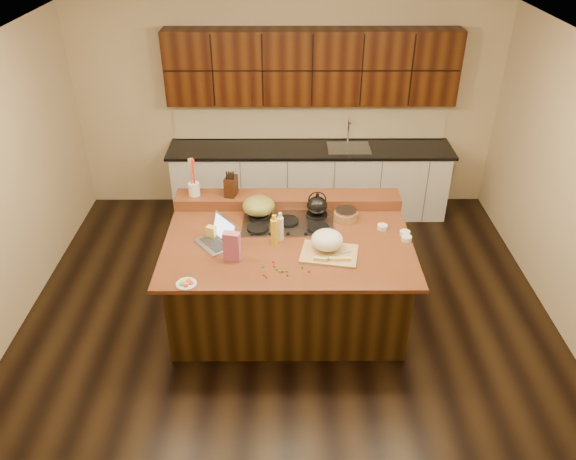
{
  "coord_description": "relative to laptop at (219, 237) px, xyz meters",
  "views": [
    {
      "loc": [
        -0.02,
        -4.58,
        3.88
      ],
      "look_at": [
        0.0,
        0.05,
        1.0
      ],
      "focal_mm": 35.0,
      "sensor_mm": 36.0,
      "label": 1
    }
  ],
  "objects": [
    {
      "name": "gumdrop_0",
      "position": [
        0.48,
        -0.56,
        -0.06
      ],
      "size": [
        0.02,
        0.02,
        0.02
      ],
      "primitive_type": "ellipsoid",
      "color": "red",
      "rests_on": "island"
    },
    {
      "name": "back_ledge",
      "position": [
        0.67,
        0.76,
        -0.01
      ],
      "size": [
        2.4,
        0.3,
        0.12
      ],
      "primitive_type": "cube",
      "color": "black",
      "rests_on": "island"
    },
    {
      "name": "candy_plate",
      "position": [
        -0.22,
        -0.65,
        -0.06
      ],
      "size": [
        0.21,
        0.21,
        0.01
      ],
      "primitive_type": "cylinder",
      "rotation": [
        0.0,
        0.0,
        0.2
      ],
      "color": "white",
      "rests_on": "island"
    },
    {
      "name": "gumdrop_8",
      "position": [
        0.53,
        -0.33,
        -0.06
      ],
      "size": [
        0.02,
        0.02,
        0.02
      ],
      "primitive_type": "ellipsoid",
      "color": "red",
      "rests_on": "island"
    },
    {
      "name": "gumdrop_10",
      "position": [
        0.45,
        -0.53,
        -0.06
      ],
      "size": [
        0.02,
        0.02,
        0.02
      ],
      "primitive_type": "ellipsoid",
      "color": "red",
      "rests_on": "island"
    },
    {
      "name": "gumdrop_3",
      "position": [
        0.65,
        -0.47,
        -0.06
      ],
      "size": [
        0.02,
        0.02,
        0.02
      ],
      "primitive_type": "ellipsoid",
      "color": "#198C26",
      "rests_on": "island"
    },
    {
      "name": "green_bowl",
      "position": [
        0.37,
        0.49,
        0.07
      ],
      "size": [
        0.34,
        0.34,
        0.18
      ],
      "primitive_type": "ellipsoid",
      "rotation": [
        0.0,
        0.0,
        0.03
      ],
      "color": "olive",
      "rests_on": "cooktop"
    },
    {
      "name": "knife_block",
      "position": [
        0.06,
        0.76,
        0.16
      ],
      "size": [
        0.14,
        0.19,
        0.21
      ],
      "primitive_type": "cube",
      "rotation": [
        0.0,
        0.0,
        -0.24
      ],
      "color": "black",
      "rests_on": "back_ledge"
    },
    {
      "name": "gumdrop_4",
      "position": [
        0.54,
        -0.4,
        -0.06
      ],
      "size": [
        0.02,
        0.02,
        0.02
      ],
      "primitive_type": "ellipsoid",
      "color": "red",
      "rests_on": "island"
    },
    {
      "name": "package_box",
      "position": [
        -0.08,
        0.09,
        -0.0
      ],
      "size": [
        0.11,
        0.1,
        0.13
      ],
      "primitive_type": "cube",
      "rotation": [
        0.0,
        0.0,
        -0.43
      ],
      "color": "#DEC94E",
      "rests_on": "island"
    },
    {
      "name": "utensil_crock",
      "position": [
        -0.33,
        0.76,
        0.12
      ],
      "size": [
        0.15,
        0.15,
        0.14
      ],
      "primitive_type": "cylinder",
      "rotation": [
        0.0,
        0.0,
        -0.36
      ],
      "color": "white",
      "rests_on": "back_ledge"
    },
    {
      "name": "vinegar_bottle",
      "position": [
        0.59,
        0.06,
        0.06
      ],
      "size": [
        0.08,
        0.08,
        0.25
      ],
      "primitive_type": "cylinder",
      "rotation": [
        0.0,
        0.0,
        -0.21
      ],
      "color": "silver",
      "rests_on": "island"
    },
    {
      "name": "pink_bag",
      "position": [
        0.15,
        -0.28,
        0.08
      ],
      "size": [
        0.17,
        0.11,
        0.28
      ],
      "primitive_type": "cube",
      "rotation": [
        0.0,
        0.0,
        -0.21
      ],
      "color": "#B95782",
      "rests_on": "island"
    },
    {
      "name": "ramekin_a",
      "position": [
        1.82,
        0.13,
        -0.04
      ],
      "size": [
        0.13,
        0.13,
        0.04
      ],
      "primitive_type": "cylinder",
      "rotation": [
        0.0,
        0.0,
        0.38
      ],
      "color": "white",
      "rests_on": "island"
    },
    {
      "name": "laptop",
      "position": [
        0.0,
        0.0,
        0.0
      ],
      "size": [
        0.44,
        0.46,
        0.25
      ],
      "rotation": [
        0.0,
        0.0,
        -0.91
      ],
      "color": "#B7B7BC",
      "rests_on": "island"
    },
    {
      "name": "gumdrop_5",
      "position": [
        0.66,
        -0.53,
        -0.06
      ],
      "size": [
        0.02,
        0.02,
        0.02
      ],
      "primitive_type": "ellipsoid",
      "color": "#198C26",
      "rests_on": "island"
    },
    {
      "name": "back_counter",
      "position": [
        0.97,
        2.28,
        -0.0
      ],
      "size": [
        3.7,
        0.66,
        2.4
      ],
      "color": "silver",
      "rests_on": "ground"
    },
    {
      "name": "kettle",
      "position": [
        0.97,
        0.49,
        0.07
      ],
      "size": [
        0.27,
        0.27,
        0.19
      ],
      "primitive_type": "ellipsoid",
      "rotation": [
        0.0,
        0.0,
        -0.35
      ],
      "color": "black",
      "rests_on": "cooktop"
    },
    {
      "name": "gumdrop_9",
      "position": [
        0.59,
        -0.48,
        -0.06
      ],
      "size": [
        0.02,
        0.02,
        0.02
      ],
      "primitive_type": "ellipsoid",
      "color": "#198C26",
      "rests_on": "island"
    },
    {
      "name": "kitchen_timer",
      "position": [
        1.03,
        -0.33,
        -0.03
      ],
      "size": [
        0.11,
        0.11,
        0.07
      ],
      "primitive_type": "cone",
      "rotation": [
        0.0,
        0.0,
        -0.42
      ],
      "color": "silver",
      "rests_on": "island"
    },
    {
      "name": "gumdrop_1",
      "position": [
        0.56,
        -0.45,
        -0.06
      ],
      "size": [
        0.02,
        0.02,
        0.02
      ],
      "primitive_type": "ellipsoid",
      "color": "#198C26",
      "rests_on": "island"
    },
    {
      "name": "strainer_bowl",
      "position": [
        1.26,
        0.45,
        -0.02
      ],
      "size": [
        0.29,
        0.29,
        0.09
      ],
      "primitive_type": "cylinder",
      "rotation": [
        0.0,
        0.0,
        -0.22
      ],
      "color": "#996B3F",
      "rests_on": "island"
    },
    {
      "name": "island",
      "position": [
        0.67,
        0.06,
        -0.52
      ],
      "size": [
        2.4,
        1.6,
        0.92
      ],
      "color": "black",
      "rests_on": "ground"
    },
    {
      "name": "wooden_tray",
      "position": [
        1.03,
        -0.15,
        0.03
      ],
      "size": [
        0.58,
        0.46,
        0.21
      ],
      "rotation": [
        0.0,
        0.0,
        -0.18
      ],
      "color": "tan",
      "rests_on": "island"
    },
    {
      "name": "ramekin_c",
      "position": [
        1.61,
        0.25,
        -0.04
      ],
      "size": [
        0.12,
        0.12,
        0.04
      ],
      "primitive_type": "cylinder",
      "rotation": [
        0.0,
        0.0,
        0.2
      ],
      "color": "white",
      "rests_on": "island"
    },
    {
      "name": "room",
      "position": [
        0.67,
        0.06,
        0.36
      ],
      "size": [
        5.52,
        5.02,
        2.72
      ],
      "color": "black",
      "rests_on": "ground"
    },
    {
      "name": "oil_bottle",
      "position": [
        0.54,
        -0.02,
        0.07
      ],
      "size": [
        0.07,
        0.07,
        0.27
      ],
      "primitive_type": "cylinder",
      "rotation": [
        0.0,
        0.0,
        -0.04
      ],
      "color": "gold",
      "rests_on": "island"
    },
    {
      "name": "gumdrop_11",
      "position": [
        0.44,
        -0.42,
        -0.06
      ],
      "size": [
        0.02,
        0.02,
        0.02
      ],
      "primitive_type": "ellipsoid",
      "color": "#198C26",
      "rests_on": "island"
    },
    {
      "name": "gumdrop_2",
      "position": [
        0.62,
        -0.48,
        -0.06
      ],
      "size": [
        0.02,
        0.02,
        0.02
      ],
      "primitive_type": "ellipsoid",
      "color": "red",
      "rests_on": "island"
    },
    {
      "name": "cooktop",
      "position": [
        0.67,
        0.36,
        -0.05
      ],
      "size": [
        0.92,
        0.52,
        0.05
      ],
      "color": "gray",
      "rests_on": "island"
    },
    {
      "name": "gumdrop_6",
      "position": [
        0.85,
        -0.48,
        -0.06
      ],
      "size": [
        0.02,
        0.02,
        0.02
      ],
      "primitive_type": "ellipsoid",
      "color": "red",
      "rests_on": "island"
    },
    {
      "name": "ramekin_b",
      "position": [
        1.82,
        0.04,
        -0.04
      ],
      "size": [
        0.1,
        0.1,
        0.04
      ],
      "primitive_type": "cylinder",
      "rotation": [
        0.0,
        0.0,
        -0.05
      ],
      "color": "white",
      "rests_on": "island"
    },
    {
      "name": "gumdrop_7",
      "position": [
        0.79,
        -0.42,
        -0.06
      ],
      "size": [
        0.02,
        0.02,
        0.02
      ],
      "primitive_type": "ellipsoid",
      "color": "#198C26",
      "rests_on": "island"
    }
  ]
}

